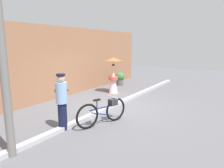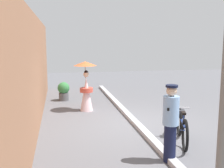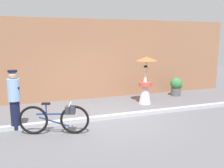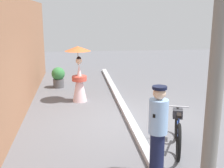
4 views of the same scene
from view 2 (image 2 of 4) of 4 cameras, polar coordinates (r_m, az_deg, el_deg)
name	(u,v)px [view 2 (image 2 of 4)]	position (r m, az deg, el deg)	size (l,w,h in m)	color
ground_plane	(135,124)	(8.71, 4.84, -8.36)	(30.00, 30.00, 0.00)	slate
building_wall	(30,74)	(8.08, -16.83, 2.07)	(14.00, 0.40, 3.35)	#9E6B4C
sidewalk_curb	(135,122)	(8.69, 4.85, -7.99)	(14.00, 0.20, 0.12)	#B2B2B7
bicycle_near_officer	(182,126)	(7.29, 14.40, -8.52)	(1.81, 0.69, 0.87)	black
person_officer	(171,121)	(5.96, 12.18, -7.67)	(0.34, 0.34, 1.69)	#141938
person_with_parasol	(86,85)	(10.19, -5.45, -0.30)	(0.85, 0.85, 1.86)	silver
potted_plant_by_door	(64,90)	(12.18, -10.06, -1.35)	(0.53, 0.52, 0.82)	#59595B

